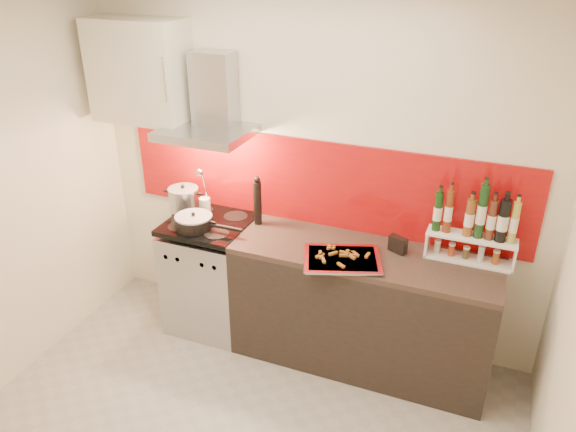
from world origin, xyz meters
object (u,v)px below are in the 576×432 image
at_px(saute_pan, 195,222).
at_px(baking_tray, 342,259).
at_px(range_stove, 212,275).
at_px(counter, 361,308).
at_px(stock_pot, 184,198).
at_px(pepper_mill, 258,201).

height_order(saute_pan, baking_tray, saute_pan).
bearing_deg(range_stove, counter, 0.23).
relative_size(stock_pot, baking_tray, 0.39).
height_order(range_stove, stock_pot, stock_pot).
bearing_deg(pepper_mill, range_stove, -159.88).
bearing_deg(range_stove, saute_pan, -105.65).
bearing_deg(pepper_mill, saute_pan, -146.54).
bearing_deg(counter, stock_pot, 175.21).
distance_m(range_stove, baking_tray, 1.20).
xyz_separation_m(counter, saute_pan, (-1.24, -0.13, 0.51)).
height_order(pepper_mill, baking_tray, pepper_mill).
xyz_separation_m(counter, stock_pot, (-1.48, 0.12, 0.55)).
height_order(saute_pan, pepper_mill, pepper_mill).
bearing_deg(saute_pan, baking_tray, -1.67).
xyz_separation_m(counter, baking_tray, (-0.11, -0.16, 0.47)).
bearing_deg(stock_pot, pepper_mill, -0.05).
bearing_deg(range_stove, pepper_mill, 20.12).
relative_size(counter, pepper_mill, 4.81).
height_order(counter, saute_pan, saute_pan).
bearing_deg(baking_tray, stock_pot, 168.10).
height_order(range_stove, pepper_mill, pepper_mill).
xyz_separation_m(stock_pot, pepper_mill, (0.63, -0.00, 0.08)).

